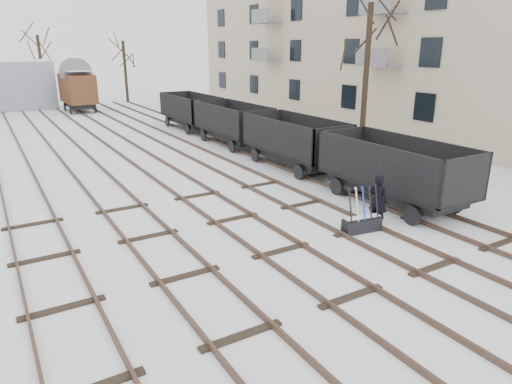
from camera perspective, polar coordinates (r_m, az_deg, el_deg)
ground at (r=13.47m, az=3.14°, el=-7.44°), size 120.00×120.00×0.00m
tracks at (r=25.36m, az=-14.40°, el=4.31°), size 13.90×52.00×0.16m
apartment_block at (r=36.12m, az=18.39°, el=20.60°), size 10.12×45.00×16.10m
shed_right at (r=50.27m, az=-28.18°, el=11.75°), size 7.00×6.00×4.50m
ground_frame at (r=15.12m, az=13.09°, el=-3.84°), size 1.35×0.61×1.49m
worker at (r=15.49m, az=15.00°, el=-1.07°), size 0.62×0.75×1.78m
freight_wagon_a at (r=17.90m, az=16.78°, el=1.45°), size 2.40×5.99×2.45m
freight_wagon_b at (r=22.54m, az=4.80°, el=5.42°), size 2.40×5.99×2.45m
freight_wagon_c at (r=27.89m, az=-2.92°, el=7.84°), size 2.40×5.99×2.45m
freight_wagon_d at (r=33.60m, az=-8.14°, el=9.38°), size 2.40×5.99×2.45m
box_van_wagon at (r=45.38m, az=-21.42°, el=12.05°), size 2.77×4.93×3.68m
tree_near at (r=25.58m, az=13.53°, el=13.24°), size 0.30×0.30×7.85m
tree_far_left at (r=52.38m, az=-25.18°, el=13.60°), size 0.30×0.30×6.81m
tree_far_right at (r=51.88m, az=-16.01°, el=14.24°), size 0.30×0.30×6.28m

